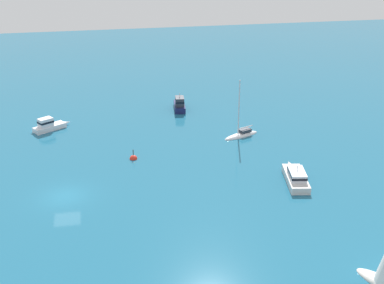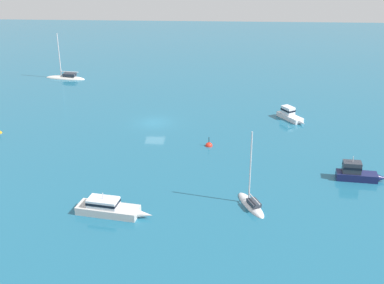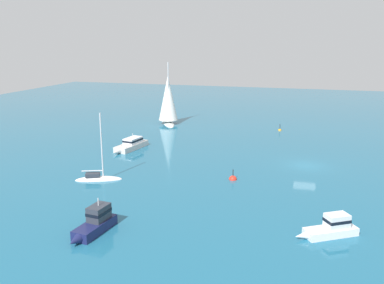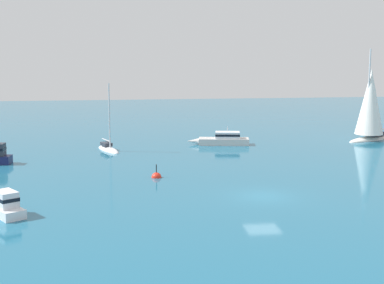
{
  "view_description": "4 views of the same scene",
  "coord_description": "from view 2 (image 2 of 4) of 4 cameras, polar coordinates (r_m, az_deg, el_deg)",
  "views": [
    {
      "loc": [
        -46.61,
        -3.39,
        24.83
      ],
      "look_at": [
        7.03,
        -13.67,
        1.61
      ],
      "focal_mm": 50.39,
      "sensor_mm": 36.0,
      "label": 1
    },
    {
      "loc": [
        8.17,
        -59.82,
        23.05
      ],
      "look_at": [
        5.52,
        -10.9,
        2.05
      ],
      "focal_mm": 45.96,
      "sensor_mm": 36.0,
      "label": 2
    },
    {
      "loc": [
        48.33,
        0.52,
        14.26
      ],
      "look_at": [
        1.87,
        -13.25,
        2.34
      ],
      "focal_mm": 39.12,
      "sensor_mm": 36.0,
      "label": 3
    },
    {
      "loc": [
        10.43,
        39.9,
        10.77
      ],
      "look_at": [
        3.54,
        -12.98,
        1.98
      ],
      "focal_mm": 54.03,
      "sensor_mm": 36.0,
      "label": 4
    }
  ],
  "objects": [
    {
      "name": "cabin_cruiser_1",
      "position": [
        52.15,
        18.57,
        -3.42
      ],
      "size": [
        5.04,
        1.86,
        2.54
      ],
      "rotation": [
        0.0,
        0.0,
        6.17
      ],
      "color": "#191E4C",
      "rests_on": "ground"
    },
    {
      "name": "ketch_1",
      "position": [
        87.17,
        -14.45,
        7.23
      ],
      "size": [
        7.17,
        2.68,
        8.11
      ],
      "rotation": [
        0.0,
        0.0,
        3.0
      ],
      "color": "silver",
      "rests_on": "ground"
    },
    {
      "name": "cabin_cruiser",
      "position": [
        44.41,
        -9.65,
        -7.53
      ],
      "size": [
        7.0,
        2.79,
        2.03
      ],
      "rotation": [
        0.0,
        0.0,
        6.11
      ],
      "color": "silver",
      "rests_on": "ground"
    },
    {
      "name": "ground_plane",
      "position": [
        64.63,
        -4.38,
        2.24
      ],
      "size": [
        160.0,
        160.0,
        0.0
      ],
      "primitive_type": "plane",
      "color": "#1E607F"
    },
    {
      "name": "channel_buoy",
      "position": [
        57.48,
        1.97,
        -0.45
      ],
      "size": [
        0.85,
        0.85,
        1.53
      ],
      "color": "red",
      "rests_on": "ground"
    },
    {
      "name": "mooring_buoy",
      "position": [
        65.62,
        -21.39,
        0.99
      ],
      "size": [
        0.52,
        0.52,
        1.29
      ],
      "color": "orange",
      "rests_on": "ground"
    },
    {
      "name": "cabin_cruiser_2",
      "position": [
        66.78,
        11.29,
        3.13
      ],
      "size": [
        3.51,
        4.71,
        1.65
      ],
      "rotation": [
        0.0,
        0.0,
        5.28
      ],
      "color": "white",
      "rests_on": "ground"
    },
    {
      "name": "yacht",
      "position": [
        45.53,
        6.87,
        -7.18
      ],
      "size": [
        2.95,
        4.92,
        7.51
      ],
      "rotation": [
        0.0,
        0.0,
        1.96
      ],
      "color": "white",
      "rests_on": "ground"
    }
  ]
}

